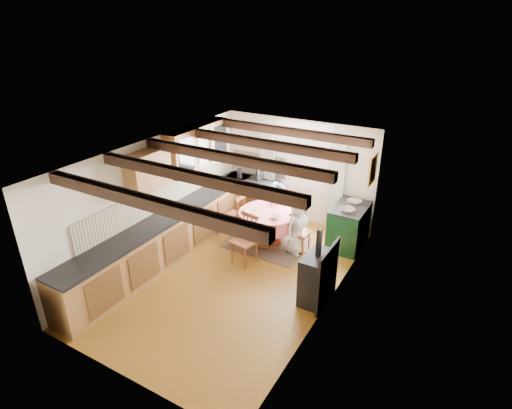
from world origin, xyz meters
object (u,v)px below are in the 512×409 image
Objects in this scene: cast_iron_stove at (317,266)px; cup at (272,203)px; child_far at (279,208)px; chair_left at (235,213)px; chair_right at (300,231)px; child_right at (298,226)px; aga_range at (349,226)px; chair_near at (244,240)px; dining_table at (268,228)px.

cup is (-1.73, 1.65, 0.10)m from cast_iron_stove.
cast_iron_stove is 1.19× the size of child_far.
chair_left reaches higher than cup.
chair_right reaches higher than cup.
cup is at bearing 83.76° from child_right.
aga_range is 11.33× the size of cup.
cup is (0.78, 0.27, 0.34)m from chair_left.
child_far reaches higher than chair_left.
chair_near is 0.74× the size of cast_iron_stove.
aga_range is 1.13m from child_right.
cast_iron_stove reaches higher than chair_right.
chair_near is 1.29m from chair_left.
aga_range is at bearing -27.32° from child_right.
cup is at bearing 111.05° from chair_left.
cup is at bearing 107.59° from dining_table.
child_far is at bearing -175.01° from aga_range.
cast_iron_stove is at bearing -38.82° from dining_table.
dining_table is 1.06× the size of child_far.
child_right is at bearing 126.24° from cast_iron_stove.
chair_near is at bearing 141.94° from chair_right.
dining_table is 1.04× the size of child_right.
child_far is 12.98× the size of cup.
dining_table is at bearing 97.61° from chair_near.
child_far is at bearing 75.71° from cup.
dining_table is at bearing -72.41° from cup.
chair_near is at bearing 42.40° from chair_left.
cup is (-0.80, 0.38, 0.19)m from child_right.
cup reaches higher than dining_table.
chair_left is at bearing 141.32° from chair_near.
dining_table is at bearing -153.86° from aga_range.
aga_range is 0.85× the size of child_right.
chair_near is at bearing -87.38° from cup.
chair_left is 0.65× the size of cast_iron_stove.
chair_left is 1.01× the size of chair_right.
chair_right is at bearing 7.23° from child_right.
chair_right is at bearing -19.97° from cup.
chair_near is 1.22m from chair_right.
chair_left is at bearing 151.00° from cast_iron_stove.
chair_near is 1.28m from cup.
cup is at bearing 70.40° from chair_right.
dining_table is at bearing 92.40° from child_far.
dining_table is 0.56m from cup.
chair_left is (-0.83, 0.99, -0.06)m from chair_near.
chair_right is at bearing 141.86° from child_far.
cup is (-0.06, 1.25, 0.28)m from chair_near.
chair_near is 1.14m from child_right.
aga_range is at bearing 26.14° from dining_table.
cast_iron_stove reaches higher than aga_range.
child_far is at bearing 131.18° from cast_iron_stove.
cast_iron_stove is at bearing 128.93° from child_far.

